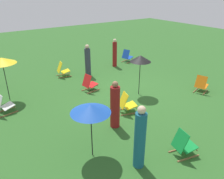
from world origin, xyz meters
TOP-DOWN VIEW (x-y plane):
  - ground_plane at (0.00, 0.00)m, footprint 40.00×40.00m
  - deckchair_0 at (-4.14, 1.52)m, footprint 0.64×0.85m
  - deckchair_2 at (-1.20, 1.33)m, footprint 0.66×0.86m
  - deckchair_4 at (1.45, 5.35)m, footprint 0.60×0.83m
  - deckchair_5 at (3.93, 1.80)m, footprint 0.59×0.83m
  - deckchair_6 at (1.41, 1.53)m, footprint 0.59×0.82m
  - deckchair_7 at (3.99, -2.78)m, footprint 0.66×0.86m
  - deckchair_8 at (-1.70, -2.74)m, footprint 0.68×0.87m
  - umbrella_0 at (-2.62, 3.72)m, footprint 1.12×1.12m
  - umbrella_1 at (-0.22, -0.16)m, footprint 0.93×0.93m
  - umbrella_2 at (2.59, 4.92)m, footprint 1.13×1.13m
  - person_0 at (-3.72, 2.88)m, footprint 0.32×0.32m
  - person_1 at (3.72, -1.58)m, footprint 0.37×0.37m
  - person_2 at (-1.75, 2.29)m, footprint 0.38×0.38m
  - person_3 at (3.23, 0.59)m, footprint 0.40×0.40m

SIDE VIEW (x-z plane):
  - ground_plane at x=0.00m, z-range 0.00..0.00m
  - deckchair_0 at x=-4.14m, z-range -0.05..0.79m
  - deckchair_2 at x=-1.20m, z-range -0.05..0.79m
  - deckchair_4 at x=1.45m, z-range -0.05..0.79m
  - deckchair_5 at x=3.93m, z-range -0.05..0.79m
  - deckchair_6 at x=1.41m, z-range -0.05..0.79m
  - deckchair_7 at x=3.99m, z-range -0.05..0.79m
  - deckchair_8 at x=-1.70m, z-range -0.05..0.79m
  - person_2 at x=-1.75m, z-range -0.06..1.68m
  - person_1 at x=3.72m, z-range -0.04..1.68m
  - person_3 at x=3.23m, z-range -0.05..1.71m
  - person_0 at x=-3.72m, z-range -0.05..1.84m
  - umbrella_0 at x=-2.62m, z-range 0.72..2.42m
  - umbrella_1 at x=-0.22m, z-range 0.78..2.64m
  - umbrella_2 at x=2.59m, z-range 0.83..2.76m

